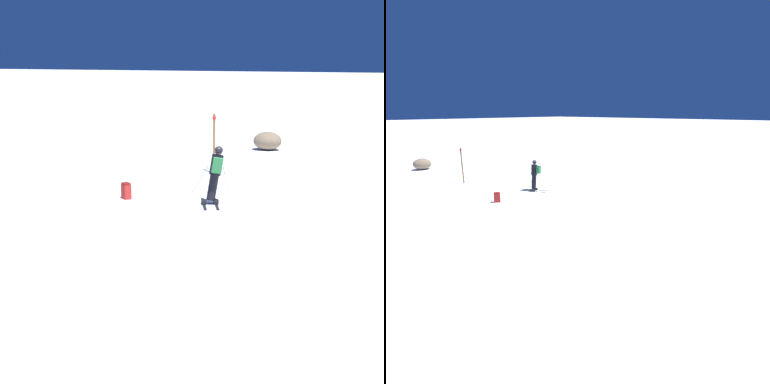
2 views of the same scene
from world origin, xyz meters
TOP-DOWN VIEW (x-y plane):
  - ground_plane at (0.00, 0.00)m, footprint 300.00×300.00m
  - skier at (0.49, -0.04)m, footprint 1.37×1.64m
  - spare_backpack at (3.23, 0.33)m, footprint 0.37×0.36m
  - exposed_boulder_0 at (2.21, -11.23)m, footprint 1.30×1.11m
  - trail_marker at (2.32, -4.70)m, footprint 0.13×0.13m

SIDE VIEW (x-z plane):
  - ground_plane at x=0.00m, z-range 0.00..0.00m
  - spare_backpack at x=3.23m, z-range -0.01..0.49m
  - exposed_boulder_0 at x=2.21m, z-range 0.00..0.85m
  - skier at x=0.49m, z-range 0.09..1.82m
  - trail_marker at x=2.32m, z-range 0.10..2.30m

